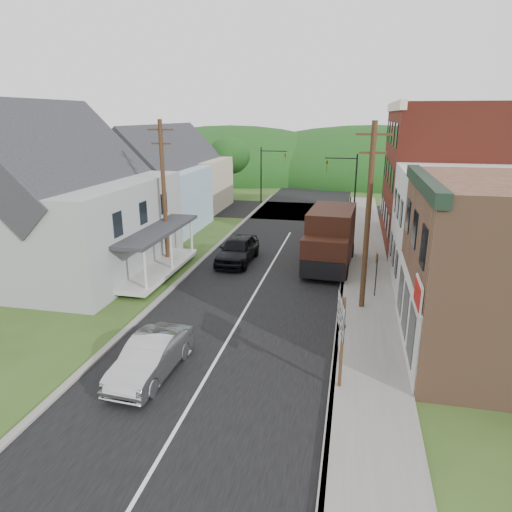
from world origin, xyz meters
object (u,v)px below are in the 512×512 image
Objects in this scene: silver_sedan at (151,357)px; route_sign_cluster at (341,330)px; warning_sign at (376,268)px; delivery_van at (330,239)px; dark_sedan at (238,250)px.

route_sign_cluster reaches higher than silver_sedan.
silver_sedan is 12.51m from warning_sign.
delivery_van is 2.01× the size of route_sign_cluster.
warning_sign is at bearing 72.37° from route_sign_cluster.
dark_sedan is at bearing -173.91° from delivery_van.
delivery_van reaches higher than dark_sedan.
dark_sedan is 9.65m from warning_sign.
dark_sedan is 1.52× the size of route_sign_cluster.
dark_sedan is at bearing 109.85° from route_sign_cluster.
route_sign_cluster is 1.36× the size of warning_sign.
silver_sedan is 13.80m from dark_sedan.
silver_sedan is at bearing 176.31° from route_sign_cluster.
route_sign_cluster is (7.02, -13.29, 1.44)m from dark_sedan.
silver_sedan is 15.19m from delivery_van.
delivery_van is 5.42m from warning_sign.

